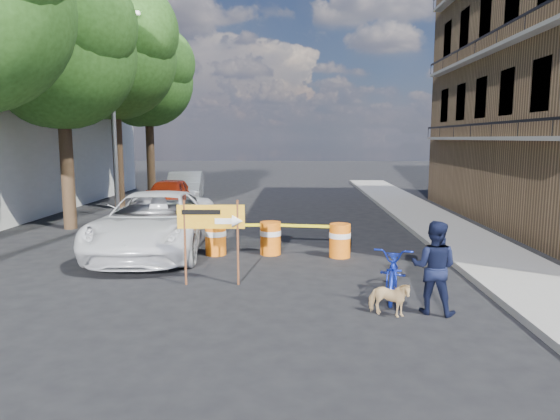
# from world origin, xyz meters

# --- Properties ---
(ground) EXTENTS (120.00, 120.00, 0.00)m
(ground) POSITION_xyz_m (0.00, 0.00, 0.00)
(ground) COLOR black
(ground) RESTS_ON ground
(sidewalk_east) EXTENTS (2.40, 40.00, 0.15)m
(sidewalk_east) POSITION_xyz_m (6.20, 6.00, 0.07)
(sidewalk_east) COLOR gray
(sidewalk_east) RESTS_ON ground
(tree_mid_a) EXTENTS (5.25, 5.00, 8.68)m
(tree_mid_a) POSITION_xyz_m (-6.74, 7.00, 6.01)
(tree_mid_a) COLOR #332316
(tree_mid_a) RESTS_ON ground
(tree_mid_b) EXTENTS (5.67, 5.40, 9.62)m
(tree_mid_b) POSITION_xyz_m (-6.73, 12.00, 6.71)
(tree_mid_b) COLOR #332316
(tree_mid_b) RESTS_ON ground
(tree_far) EXTENTS (5.04, 4.80, 8.84)m
(tree_far) POSITION_xyz_m (-6.74, 17.00, 6.22)
(tree_far) COLOR #332316
(tree_far) RESTS_ON ground
(streetlamp) EXTENTS (1.25, 0.18, 8.00)m
(streetlamp) POSITION_xyz_m (-5.93, 9.50, 4.38)
(streetlamp) COLOR gray
(streetlamp) RESTS_ON ground
(barrel_far_left) EXTENTS (0.58, 0.58, 0.90)m
(barrel_far_left) POSITION_xyz_m (-2.79, 3.14, 0.47)
(barrel_far_left) COLOR orange
(barrel_far_left) RESTS_ON ground
(barrel_mid_left) EXTENTS (0.58, 0.58, 0.90)m
(barrel_mid_left) POSITION_xyz_m (-1.06, 3.22, 0.47)
(barrel_mid_left) COLOR orange
(barrel_mid_left) RESTS_ON ground
(barrel_mid_right) EXTENTS (0.58, 0.58, 0.90)m
(barrel_mid_right) POSITION_xyz_m (0.43, 3.32, 0.47)
(barrel_mid_right) COLOR orange
(barrel_mid_right) RESTS_ON ground
(barrel_far_right) EXTENTS (0.58, 0.58, 0.90)m
(barrel_far_right) POSITION_xyz_m (2.30, 3.06, 0.47)
(barrel_far_right) COLOR orange
(barrel_far_right) RESTS_ON ground
(detour_sign) EXTENTS (1.44, 0.28, 1.86)m
(detour_sign) POSITION_xyz_m (-0.51, 0.42, 1.36)
(detour_sign) COLOR #592D19
(detour_sign) RESTS_ON ground
(pedestrian) EXTENTS (1.01, 0.92, 1.70)m
(pedestrian) POSITION_xyz_m (3.61, -1.20, 0.85)
(pedestrian) COLOR black
(pedestrian) RESTS_ON ground
(bicycle) EXTENTS (0.95, 1.22, 2.07)m
(bicycle) POSITION_xyz_m (3.08, -0.27, 1.04)
(bicycle) COLOR #152AB0
(bicycle) RESTS_ON ground
(dog) EXTENTS (0.84, 0.62, 0.65)m
(dog) POSITION_xyz_m (2.78, -1.41, 0.32)
(dog) COLOR #D9B57C
(dog) RESTS_ON ground
(suv_white) EXTENTS (3.00, 6.09, 1.66)m
(suv_white) POSITION_xyz_m (-2.80, 3.50, 0.83)
(suv_white) COLOR white
(suv_white) RESTS_ON ground
(sedan_red) EXTENTS (1.75, 4.18, 1.41)m
(sedan_red) POSITION_xyz_m (-4.44, 11.37, 0.71)
(sedan_red) COLOR maroon
(sedan_red) RESTS_ON ground
(sedan_silver) EXTENTS (2.20, 4.75, 1.51)m
(sedan_silver) POSITION_xyz_m (-4.37, 14.45, 0.75)
(sedan_silver) COLOR #9EA1A5
(sedan_silver) RESTS_ON ground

